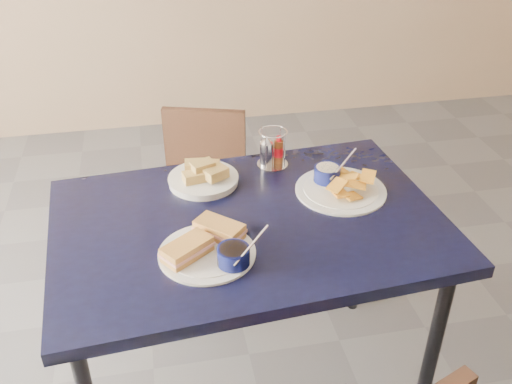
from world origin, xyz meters
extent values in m
cube|color=black|center=(-0.02, 0.18, 0.73)|extent=(1.24, 0.87, 0.04)
cylinder|color=black|center=(0.49, -0.14, 0.35)|extent=(0.04, 0.04, 0.71)
cylinder|color=black|center=(-0.53, 0.49, 0.35)|extent=(0.04, 0.04, 0.71)
cylinder|color=black|center=(0.49, 0.49, 0.35)|extent=(0.04, 0.04, 0.71)
cube|color=black|center=(-0.11, 0.85, 0.37)|extent=(0.44, 0.43, 0.03)
cylinder|color=black|center=(-0.25, 0.71, 0.17)|extent=(0.03, 0.03, 0.35)
cylinder|color=black|center=(0.04, 0.71, 0.17)|extent=(0.03, 0.03, 0.35)
cylinder|color=black|center=(-0.25, 0.99, 0.17)|extent=(0.03, 0.03, 0.35)
cylinder|color=black|center=(0.04, 0.99, 0.17)|extent=(0.03, 0.03, 0.35)
cube|color=black|center=(-0.11, 1.00, 0.57)|extent=(0.35, 0.14, 0.37)
cylinder|color=white|center=(-0.17, 0.03, 0.75)|extent=(0.27, 0.27, 0.01)
cylinder|color=white|center=(-0.17, 0.03, 0.76)|extent=(0.23, 0.23, 0.00)
cube|color=#D2984B|center=(-0.22, 0.02, 0.78)|extent=(0.15, 0.14, 0.04)
cube|color=#DE9888|center=(-0.22, 0.02, 0.78)|extent=(0.16, 0.15, 0.01)
cube|color=#D2984B|center=(-0.12, 0.10, 0.78)|extent=(0.15, 0.15, 0.04)
cube|color=#DE9888|center=(-0.12, 0.10, 0.78)|extent=(0.16, 0.15, 0.01)
cylinder|color=#0A0E38|center=(-0.10, -0.03, 0.79)|extent=(0.09, 0.09, 0.05)
cylinder|color=black|center=(-0.10, -0.03, 0.80)|extent=(0.08, 0.08, 0.01)
cylinder|color=silver|center=(-0.06, -0.05, 0.83)|extent=(0.11, 0.07, 0.08)
cylinder|color=white|center=(0.31, 0.28, 0.75)|extent=(0.30, 0.30, 0.01)
cylinder|color=white|center=(0.31, 0.28, 0.76)|extent=(0.25, 0.25, 0.00)
cube|color=#FAAE32|center=(0.32, 0.21, 0.76)|extent=(0.08, 0.07, 0.02)
cube|color=#FAAE32|center=(0.31, 0.36, 0.77)|extent=(0.07, 0.08, 0.03)
cube|color=#FAAE32|center=(0.31, 0.33, 0.77)|extent=(0.08, 0.07, 0.03)
cube|color=#FAAE32|center=(0.28, 0.22, 0.78)|extent=(0.05, 0.07, 0.01)
cube|color=#FAAE32|center=(0.37, 0.30, 0.78)|extent=(0.08, 0.08, 0.01)
cube|color=#FAAE32|center=(0.33, 0.29, 0.79)|extent=(0.08, 0.07, 0.02)
cube|color=#FAAE32|center=(0.34, 0.24, 0.79)|extent=(0.08, 0.07, 0.02)
cube|color=#FAAE32|center=(0.28, 0.23, 0.80)|extent=(0.08, 0.08, 0.02)
cube|color=#FAAE32|center=(0.39, 0.26, 0.80)|extent=(0.07, 0.08, 0.02)
cylinder|color=#0A0E38|center=(0.28, 0.34, 0.79)|extent=(0.09, 0.09, 0.05)
cylinder|color=beige|center=(0.28, 0.34, 0.80)|extent=(0.08, 0.08, 0.01)
cylinder|color=silver|center=(0.32, 0.32, 0.83)|extent=(0.11, 0.07, 0.08)
cylinder|color=white|center=(-0.13, 0.42, 0.76)|extent=(0.23, 0.23, 0.02)
cylinder|color=white|center=(-0.13, 0.42, 0.77)|extent=(0.19, 0.19, 0.00)
cube|color=tan|center=(-0.16, 0.40, 0.79)|extent=(0.08, 0.06, 0.03)
cube|color=tan|center=(-0.11, 0.45, 0.79)|extent=(0.09, 0.07, 0.03)
cube|color=tan|center=(-0.09, 0.39, 0.80)|extent=(0.09, 0.08, 0.03)
cube|color=tan|center=(-0.15, 0.44, 0.81)|extent=(0.08, 0.06, 0.03)
cube|color=tan|center=(-0.13, 0.42, 0.81)|extent=(0.09, 0.07, 0.03)
cylinder|color=silver|center=(0.12, 0.49, 0.75)|extent=(0.11, 0.11, 0.01)
cylinder|color=silver|center=(0.16, 0.53, 0.82)|extent=(0.01, 0.00, 0.13)
cylinder|color=silver|center=(0.09, 0.53, 0.82)|extent=(0.01, 0.00, 0.13)
cylinder|color=silver|center=(0.09, 0.46, 0.82)|extent=(0.01, 0.01, 0.13)
cylinder|color=silver|center=(0.16, 0.46, 0.82)|extent=(0.01, 0.01, 0.13)
torus|color=silver|center=(0.12, 0.49, 0.88)|extent=(0.10, 0.10, 0.00)
cylinder|color=silver|center=(0.10, 0.49, 0.80)|extent=(0.05, 0.05, 0.08)
cone|color=silver|center=(0.10, 0.49, 0.85)|extent=(0.04, 0.04, 0.02)
cylinder|color=brown|center=(0.15, 0.50, 0.80)|extent=(0.03, 0.03, 0.08)
cylinder|color=#B70A13|center=(0.15, 0.50, 0.80)|extent=(0.03, 0.03, 0.03)
cylinder|color=#B70A13|center=(0.15, 0.50, 0.85)|extent=(0.02, 0.02, 0.02)
camera|label=1|loc=(-0.28, -1.23, 1.75)|focal=40.00mm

